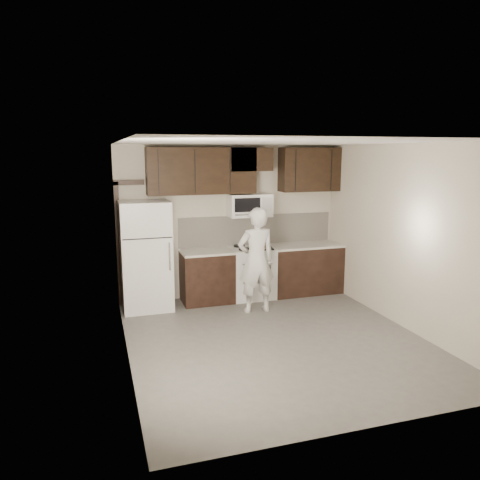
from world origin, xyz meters
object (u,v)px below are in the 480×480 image
microwave (250,205)px  stove (251,272)px  person (256,260)px  refrigerator (146,256)px

microwave → stove: bearing=-89.9°
person → microwave: bearing=-103.9°
stove → refrigerator: size_ratio=0.52×
microwave → person: bearing=-101.3°
microwave → person: microwave is taller
stove → person: person is taller
stove → person: bearing=-103.0°
refrigerator → person: 1.82m
stove → refrigerator: refrigerator is taller
refrigerator → stove: bearing=1.5°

